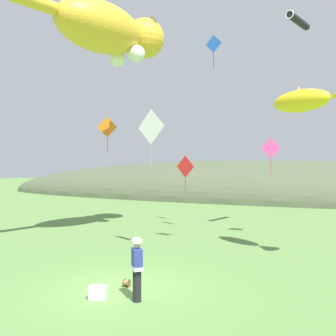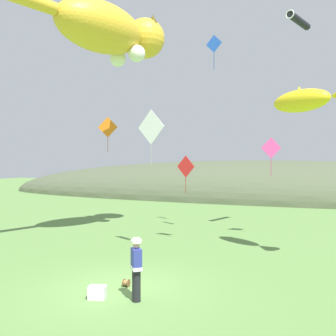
% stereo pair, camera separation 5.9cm
% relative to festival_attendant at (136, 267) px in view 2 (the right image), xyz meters
% --- Properties ---
extents(ground_plane, '(120.00, 120.00, 0.00)m').
position_rel_festival_attendant_xyz_m(ground_plane, '(-0.88, 0.67, -0.95)').
color(ground_plane, '#5B8442').
extents(distant_hill_ridge, '(63.90, 15.58, 8.01)m').
position_rel_festival_attendant_xyz_m(distant_hill_ridge, '(0.44, 30.78, -0.95)').
color(distant_hill_ridge, '#4C563D').
rests_on(distant_hill_ridge, ground).
extents(festival_attendant, '(0.47, 0.49, 1.77)m').
position_rel_festival_attendant_xyz_m(festival_attendant, '(0.00, 0.00, 0.00)').
color(festival_attendant, black).
rests_on(festival_attendant, ground).
extents(kite_spool, '(0.17, 0.24, 0.24)m').
position_rel_festival_attendant_xyz_m(kite_spool, '(-0.83, 0.98, -0.83)').
color(kite_spool, olive).
rests_on(kite_spool, ground).
extents(picnic_cooler, '(0.56, 0.45, 0.36)m').
position_rel_festival_attendant_xyz_m(picnic_cooler, '(-1.12, -0.23, -0.77)').
color(picnic_cooler, white).
rests_on(picnic_cooler, ground).
extents(kite_giant_cat, '(4.19, 8.95, 2.83)m').
position_rel_festival_attendant_xyz_m(kite_giant_cat, '(-4.93, 7.17, 9.46)').
color(kite_giant_cat, gold).
extents(kite_fish_windsock, '(3.28, 2.61, 1.03)m').
position_rel_festival_attendant_xyz_m(kite_fish_windsock, '(4.39, 6.09, 5.34)').
color(kite_fish_windsock, yellow).
extents(kite_tube_streamer, '(1.13, 2.28, 0.44)m').
position_rel_festival_attendant_xyz_m(kite_tube_streamer, '(3.80, 10.81, 10.07)').
color(kite_tube_streamer, black).
extents(kite_diamond_blue, '(0.93, 0.22, 1.85)m').
position_rel_festival_attendant_xyz_m(kite_diamond_blue, '(-0.45, 10.29, 9.22)').
color(kite_diamond_blue, blue).
extents(kite_diamond_pink, '(0.93, 0.54, 1.96)m').
position_rel_festival_attendant_xyz_m(kite_diamond_pink, '(2.56, 10.12, 3.61)').
color(kite_diamond_pink, '#E53F8C').
extents(kite_diamond_white, '(1.42, 0.49, 2.39)m').
position_rel_festival_attendant_xyz_m(kite_diamond_white, '(-1.89, 5.24, 4.40)').
color(kite_diamond_white, white).
extents(kite_diamond_red, '(1.21, 0.47, 2.18)m').
position_rel_festival_attendant_xyz_m(kite_diamond_red, '(-2.33, 11.16, 2.63)').
color(kite_diamond_red, red).
extents(kite_diamond_orange, '(1.25, 0.24, 2.17)m').
position_rel_festival_attendant_xyz_m(kite_diamond_orange, '(-7.27, 10.79, 5.04)').
color(kite_diamond_orange, orange).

